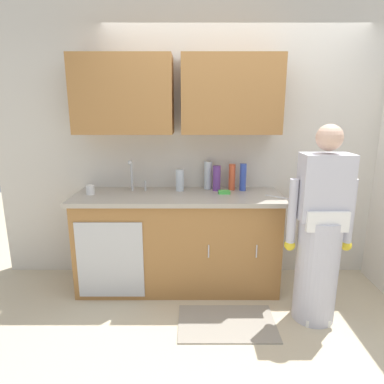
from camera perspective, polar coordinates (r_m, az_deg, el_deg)
ground_plane at (r=2.95m, az=8.59°, el=-21.95°), size 9.00×9.00×0.00m
kitchen_wall_with_uppers at (r=3.37m, az=4.65°, el=9.72°), size 4.80×0.44×2.70m
counter_cabinet at (r=3.31m, az=-2.54°, el=-8.63°), size 1.90×0.62×0.90m
countertop at (r=3.16m, az=-2.57°, el=-0.75°), size 1.96×0.66×0.04m
sink at (r=3.21m, az=-9.98°, el=-0.61°), size 0.50×0.36×0.35m
person_at_sink at (r=2.90m, az=20.86°, el=-7.87°), size 0.55×0.34×1.62m
floor_mat at (r=2.97m, az=5.88°, el=-21.41°), size 0.80×0.50×0.01m
bottle_dish_liquid at (r=3.32m, az=8.62°, el=2.53°), size 0.06×0.06×0.27m
bottle_water_tall at (r=3.29m, az=4.14°, el=2.37°), size 0.08×0.08×0.25m
bottle_soap at (r=3.35m, az=2.67°, el=2.88°), size 0.08×0.08×0.28m
bottle_water_short at (r=3.34m, az=6.75°, el=2.57°), size 0.06×0.06×0.26m
bottle_cleaner_spray at (r=3.28m, az=-2.19°, el=2.04°), size 0.08×0.08×0.21m
cup_by_sink at (r=3.29m, az=-17.11°, el=0.34°), size 0.08×0.08×0.09m
knife_on_counter at (r=3.15m, az=14.36°, el=-0.81°), size 0.20×0.17×0.01m
sponge at (r=3.19m, az=5.44°, el=-0.02°), size 0.11×0.07×0.03m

